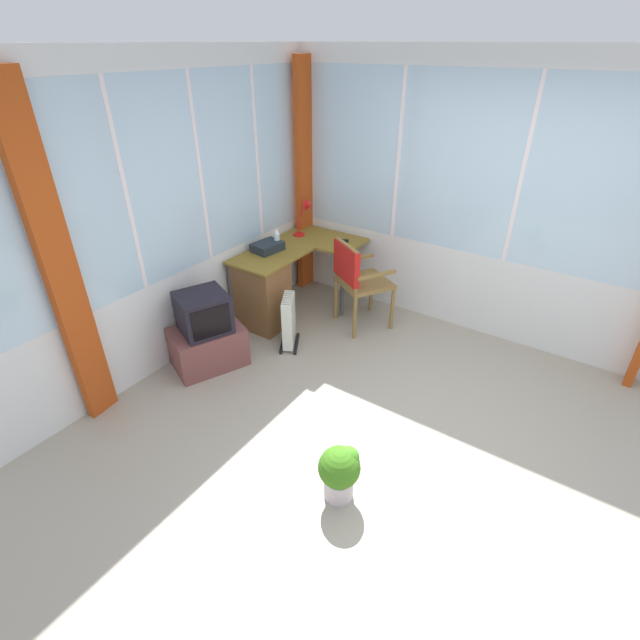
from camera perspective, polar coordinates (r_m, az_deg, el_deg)
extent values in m
cube|color=#9F9786|center=(3.74, 10.97, -15.28)|extent=(4.81, 5.72, 0.06)
cube|color=silver|center=(4.64, -16.18, 1.13)|extent=(3.81, 0.06, 0.84)
cube|color=silver|center=(4.19, -18.69, 15.78)|extent=(3.73, 0.06, 1.61)
cube|color=silver|center=(4.07, -21.05, 27.93)|extent=(3.81, 0.06, 0.18)
cube|color=white|center=(3.64, -32.68, 10.31)|extent=(0.04, 0.07, 1.61)
cube|color=white|center=(3.98, -22.97, 14.21)|extent=(0.04, 0.07, 1.61)
cube|color=white|center=(4.43, -14.78, 17.12)|extent=(0.04, 0.07, 1.61)
cube|color=white|center=(4.95, -8.02, 19.21)|extent=(0.04, 0.07, 1.61)
cube|color=silver|center=(5.01, 20.73, 2.59)|extent=(0.06, 4.72, 0.84)
cube|color=silver|center=(4.60, 23.64, 16.11)|extent=(0.06, 4.63, 1.61)
cube|color=silver|center=(4.49, 26.31, 27.08)|extent=(0.06, 4.72, 0.18)
cube|color=white|center=(4.60, 23.64, 16.11)|extent=(0.07, 0.04, 1.61)
cube|color=white|center=(4.95, 9.76, 19.07)|extent=(0.07, 0.04, 1.61)
cube|color=#B34315|center=(3.73, -29.25, 5.32)|extent=(0.25, 0.10, 2.53)
cube|color=#B34315|center=(5.46, -1.90, 16.50)|extent=(0.25, 0.08, 2.53)
cube|color=olive|center=(5.05, -4.09, 8.90)|extent=(1.38, 0.55, 0.02)
cube|color=olive|center=(5.13, 2.88, 9.29)|extent=(0.55, 0.36, 0.02)
cube|color=brown|center=(4.90, -7.23, 3.03)|extent=(0.40, 0.51, 0.72)
cylinder|color=#4C4C51|center=(5.04, 2.73, 4.18)|extent=(0.04, 0.04, 0.73)
cylinder|color=#4C4C51|center=(4.92, -10.71, 2.91)|extent=(0.04, 0.04, 0.73)
cylinder|color=red|center=(5.34, -2.58, 10.44)|extent=(0.13, 0.13, 0.02)
cylinder|color=red|center=(5.31, -2.61, 11.46)|extent=(0.02, 0.02, 0.18)
cylinder|color=red|center=(5.27, -2.06, 13.43)|extent=(0.04, 0.11, 0.17)
cone|color=red|center=(5.27, -1.37, 13.88)|extent=(0.14, 0.14, 0.12)
cube|color=black|center=(5.16, 2.67, 9.70)|extent=(0.12, 0.15, 0.02)
cylinder|color=silver|center=(4.98, -5.29, 9.66)|extent=(0.06, 0.06, 0.16)
cone|color=white|center=(4.95, -5.35, 10.83)|extent=(0.06, 0.06, 0.06)
cube|color=#1F2830|center=(4.93, -6.46, 8.92)|extent=(0.33, 0.27, 0.09)
cylinder|color=olive|center=(4.90, 8.83, 1.32)|extent=(0.04, 0.04, 0.47)
cylinder|color=olive|center=(5.23, 6.29, 3.52)|extent=(0.04, 0.04, 0.47)
cylinder|color=olive|center=(4.70, 4.29, 0.24)|extent=(0.04, 0.04, 0.47)
cylinder|color=olive|center=(5.04, 1.94, 2.59)|extent=(0.04, 0.04, 0.47)
cube|color=olive|center=(4.84, 5.49, 4.62)|extent=(0.66, 0.66, 0.04)
cube|color=olive|center=(4.65, 3.24, 6.75)|extent=(0.26, 0.39, 0.43)
cube|color=red|center=(4.64, 3.25, 6.99)|extent=(0.29, 0.42, 0.36)
cube|color=olive|center=(4.60, 6.93, 5.50)|extent=(0.39, 0.26, 0.03)
cube|color=olive|center=(4.94, 4.35, 7.53)|extent=(0.39, 0.26, 0.03)
cube|color=brown|center=(4.46, -13.54, -3.23)|extent=(0.76, 0.66, 0.38)
cube|color=black|center=(4.26, -14.14, 0.91)|extent=(0.54, 0.53, 0.36)
cube|color=black|center=(4.09, -13.17, -0.30)|extent=(0.32, 0.14, 0.28)
cube|color=silver|center=(4.44, -4.07, -1.06)|extent=(0.07, 0.10, 0.51)
cube|color=silver|center=(4.47, -4.01, -0.78)|extent=(0.07, 0.10, 0.51)
cube|color=silver|center=(4.51, -3.95, -0.50)|extent=(0.07, 0.10, 0.51)
cube|color=silver|center=(4.55, -3.89, -0.22)|extent=(0.07, 0.10, 0.51)
cube|color=silver|center=(4.58, -3.83, 0.06)|extent=(0.07, 0.10, 0.51)
cube|color=silver|center=(4.62, -3.77, 0.32)|extent=(0.07, 0.10, 0.51)
cube|color=silver|center=(4.65, -3.72, 0.59)|extent=(0.07, 0.10, 0.51)
cube|color=silver|center=(4.69, -3.66, 0.85)|extent=(0.07, 0.10, 0.51)
cube|color=black|center=(4.70, -2.90, -2.91)|extent=(0.32, 0.21, 0.03)
cube|color=black|center=(4.72, -4.59, -2.86)|extent=(0.32, 0.21, 0.03)
cube|color=silver|center=(4.71, -3.62, 1.36)|extent=(0.09, 0.10, 0.36)
cylinder|color=silver|center=(3.30, 2.31, -19.74)|extent=(0.20, 0.20, 0.16)
sphere|color=#3F7B1D|center=(3.16, 2.38, -17.60)|extent=(0.28, 0.28, 0.28)
sphere|color=#499724|center=(3.14, 3.42, -16.50)|extent=(0.15, 0.15, 0.15)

